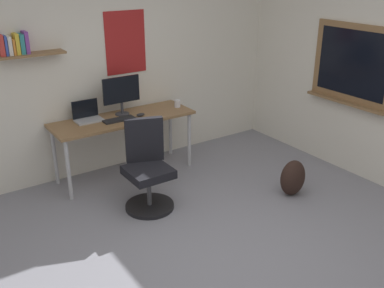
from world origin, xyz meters
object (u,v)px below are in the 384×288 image
object	(u,v)px
coffee_mug	(177,104)
computer_mouse	(140,115)
laptop	(87,116)
keyboard	(119,120)
desk	(123,123)
backpack	(293,178)
monitor_primary	(121,93)
office_chair	(147,171)

from	to	relation	value
coffee_mug	computer_mouse	bearing A→B (deg)	-174.82
laptop	computer_mouse	distance (m)	0.62
keyboard	coffee_mug	world-z (taller)	coffee_mug
computer_mouse	coffee_mug	distance (m)	0.55
desk	laptop	world-z (taller)	laptop
laptop	backpack	world-z (taller)	laptop
desk	keyboard	bearing A→B (deg)	-139.47
monitor_primary	computer_mouse	bearing A→B (deg)	-47.22
computer_mouse	backpack	bearing A→B (deg)	-52.27
laptop	keyboard	world-z (taller)	laptop
coffee_mug	backpack	bearing A→B (deg)	-69.19
monitor_primary	keyboard	size ratio (longest dim) A/B	1.25
monitor_primary	keyboard	xyz separation A→B (m)	(-0.13, -0.17, -0.26)
desk	monitor_primary	xyz separation A→B (m)	(0.04, 0.09, 0.34)
coffee_mug	desk	bearing A→B (deg)	178.28
desk	laptop	bearing A→B (deg)	159.70
monitor_primary	computer_mouse	world-z (taller)	monitor_primary
keyboard	computer_mouse	bearing A→B (deg)	0.00
laptop	computer_mouse	world-z (taller)	laptop
laptop	keyboard	bearing A→B (deg)	-35.75
monitor_primary	keyboard	distance (m)	0.33
office_chair	computer_mouse	distance (m)	0.89
backpack	computer_mouse	bearing A→B (deg)	127.73
laptop	backpack	xyz separation A→B (m)	(1.70, -1.66, -0.59)
office_chair	backpack	xyz separation A→B (m)	(1.45, -0.70, -0.20)
monitor_primary	laptop	bearing A→B (deg)	173.51
laptop	backpack	bearing A→B (deg)	-44.40
coffee_mug	keyboard	bearing A→B (deg)	-176.56
keyboard	desk	bearing A→B (deg)	40.53
keyboard	coffee_mug	size ratio (longest dim) A/B	4.02
office_chair	coffee_mug	world-z (taller)	office_chair
laptop	computer_mouse	size ratio (longest dim) A/B	2.98
office_chair	laptop	distance (m)	1.06
laptop	monitor_primary	distance (m)	0.48
monitor_primary	coffee_mug	xyz separation A→B (m)	(0.70, -0.12, -0.22)
office_chair	coffee_mug	distance (m)	1.25
monitor_primary	desk	bearing A→B (deg)	-114.54
desk	coffee_mug	size ratio (longest dim) A/B	18.42
monitor_primary	backpack	xyz separation A→B (m)	(1.28, -1.62, -0.80)
backpack	office_chair	bearing A→B (deg)	154.17
office_chair	laptop	world-z (taller)	laptop
desk	keyboard	distance (m)	0.14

